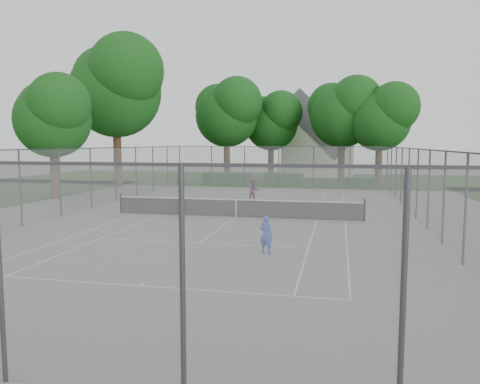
% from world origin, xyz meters
% --- Properties ---
extents(ground, '(120.00, 120.00, 0.00)m').
position_xyz_m(ground, '(0.00, 0.00, 0.00)').
color(ground, slate).
rests_on(ground, ground).
extents(grass_far, '(60.00, 20.00, 0.00)m').
position_xyz_m(grass_far, '(0.00, 26.00, 0.00)').
color(grass_far, '#1C4012').
rests_on(grass_far, ground).
extents(court_markings, '(11.03, 23.83, 0.01)m').
position_xyz_m(court_markings, '(0.00, 0.00, 0.01)').
color(court_markings, silver).
rests_on(court_markings, ground).
extents(tennis_net, '(12.87, 0.10, 1.10)m').
position_xyz_m(tennis_net, '(0.00, 0.00, 0.51)').
color(tennis_net, black).
rests_on(tennis_net, ground).
extents(perimeter_fence, '(18.08, 34.08, 3.52)m').
position_xyz_m(perimeter_fence, '(0.00, 0.00, 1.81)').
color(perimeter_fence, '#38383D').
rests_on(perimeter_fence, ground).
extents(tree_far_left, '(7.05, 6.43, 10.13)m').
position_xyz_m(tree_far_left, '(-5.70, 21.83, 6.96)').
color(tree_far_left, '#3E2716').
rests_on(tree_far_left, ground).
extents(tree_far_midleft, '(6.29, 5.74, 9.04)m').
position_xyz_m(tree_far_midleft, '(-1.72, 24.74, 6.21)').
color(tree_far_midleft, '#3E2716').
rests_on(tree_far_midleft, ground).
extents(tree_far_midright, '(6.95, 6.35, 9.99)m').
position_xyz_m(tree_far_midright, '(5.39, 22.35, 6.87)').
color(tree_far_midright, '#3E2716').
rests_on(tree_far_midright, ground).
extents(tree_far_right, '(6.37, 5.81, 9.15)m').
position_xyz_m(tree_far_right, '(8.70, 20.95, 6.29)').
color(tree_far_right, '#3E2716').
rests_on(tree_far_right, ground).
extents(tree_side_back, '(8.87, 8.10, 12.75)m').
position_xyz_m(tree_side_back, '(-13.47, 13.98, 8.77)').
color(tree_side_back, '#3E2716').
rests_on(tree_side_back, ground).
extents(tree_side_front, '(5.84, 5.33, 8.40)m').
position_xyz_m(tree_side_front, '(-13.84, 5.36, 5.76)').
color(tree_side_front, '#3E2716').
rests_on(tree_side_front, ground).
extents(hedge_left, '(4.33, 1.30, 1.08)m').
position_xyz_m(hedge_left, '(-4.99, 18.51, 0.54)').
color(hedge_left, '#1B4616').
rests_on(hedge_left, ground).
extents(hedge_mid, '(3.44, 0.98, 1.08)m').
position_xyz_m(hedge_mid, '(0.25, 18.78, 0.54)').
color(hedge_mid, '#1B4616').
rests_on(hedge_mid, ground).
extents(hedge_right, '(2.59, 0.95, 0.78)m').
position_xyz_m(hedge_right, '(6.94, 18.42, 0.39)').
color(hedge_right, '#1B4616').
rests_on(hedge_right, ground).
extents(house, '(7.79, 6.04, 9.70)m').
position_xyz_m(house, '(2.72, 31.04, 3.90)').
color(house, white).
rests_on(house, ground).
extents(girl_player, '(0.55, 0.43, 1.32)m').
position_xyz_m(girl_player, '(2.73, -7.48, 0.66)').
color(girl_player, '#2F50B2').
rests_on(girl_player, ground).
extents(woman_player, '(0.88, 0.80, 1.48)m').
position_xyz_m(woman_player, '(-0.23, 6.23, 0.74)').
color(woman_player, '#6A2367').
rests_on(woman_player, ground).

